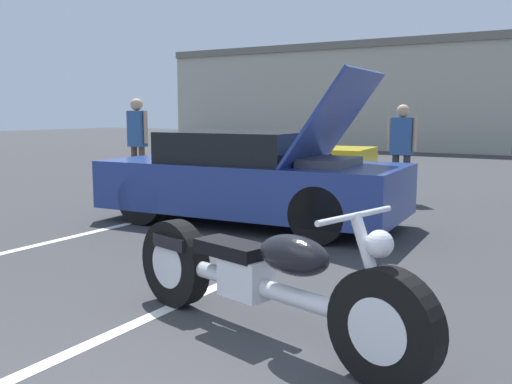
% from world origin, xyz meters
% --- Properties ---
extents(parking_stripe_foreground, '(0.12, 4.64, 0.01)m').
position_xyz_m(parking_stripe_foreground, '(-3.80, 2.65, 0.00)').
color(parking_stripe_foreground, white).
rests_on(parking_stripe_foreground, ground).
extents(parking_stripe_middle, '(0.12, 4.64, 0.01)m').
position_xyz_m(parking_stripe_middle, '(-1.07, 2.65, 0.00)').
color(parking_stripe_middle, white).
rests_on(parking_stripe_middle, ground).
extents(motorcycle, '(2.62, 0.95, 0.99)m').
position_xyz_m(motorcycle, '(-0.13, 2.05, 0.41)').
color(motorcycle, black).
rests_on(motorcycle, ground).
extents(show_car_hood_open, '(4.31, 2.02, 2.08)m').
position_xyz_m(show_car_hood_open, '(-2.34, 5.53, 0.64)').
color(show_car_hood_open, navy).
rests_on(show_car_hood_open, ground).
extents(parked_car_left_row, '(4.47, 2.24, 1.11)m').
position_xyz_m(parked_car_left_row, '(-4.98, 11.30, 0.54)').
color(parked_car_left_row, yellow).
rests_on(parked_car_left_row, ground).
extents(spectator_near_motorcycle, '(0.52, 0.24, 1.82)m').
position_xyz_m(spectator_near_motorcycle, '(-5.99, 7.19, 1.09)').
color(spectator_near_motorcycle, brown).
rests_on(spectator_near_motorcycle, ground).
extents(spectator_midground, '(0.52, 0.22, 1.69)m').
position_xyz_m(spectator_midground, '(-1.17, 8.63, 1.00)').
color(spectator_midground, '#333338').
rests_on(spectator_midground, ground).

